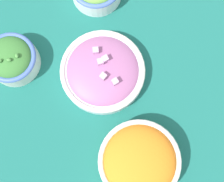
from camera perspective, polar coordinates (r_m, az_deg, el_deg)
ground_plane at (r=0.75m, az=0.00°, el=-0.43°), size 3.00×3.00×0.00m
bowl_red_onion at (r=0.74m, az=-1.71°, el=3.60°), size 0.20×0.20×0.07m
bowl_broccoli at (r=0.77m, az=-17.88°, el=5.61°), size 0.12×0.12×0.08m
bowl_carrots at (r=0.70m, az=4.99°, el=-12.63°), size 0.18×0.18×0.08m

